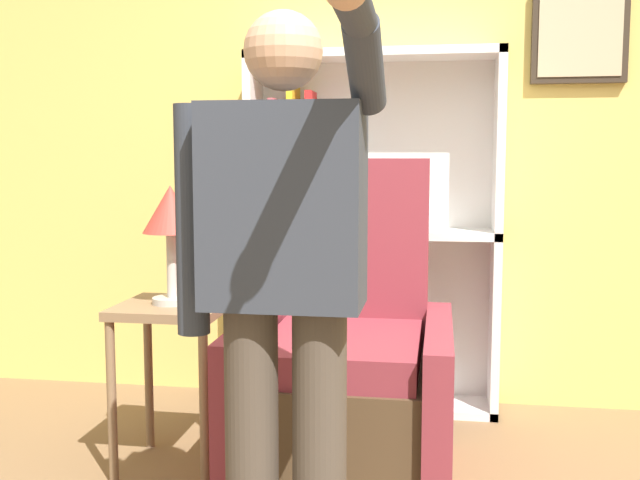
# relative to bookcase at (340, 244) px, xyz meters

# --- Properties ---
(wall_back) EXTENTS (8.00, 0.11, 2.80)m
(wall_back) POSITION_rel_bookcase_xyz_m (0.37, 0.16, 0.58)
(wall_back) COLOR #E0C160
(wall_back) RESTS_ON ground_plane
(bookcase) EXTENTS (1.24, 0.28, 1.77)m
(bookcase) POSITION_rel_bookcase_xyz_m (0.00, 0.00, 0.00)
(bookcase) COLOR white
(bookcase) RESTS_ON ground_plane
(armchair) EXTENTS (0.81, 0.89, 1.25)m
(armchair) POSITION_rel_bookcase_xyz_m (0.14, -0.83, -0.44)
(armchair) COLOR #4C3823
(armchair) RESTS_ON ground_plane
(person_standing) EXTENTS (0.58, 0.78, 1.64)m
(person_standing) POSITION_rel_bookcase_xyz_m (0.08, -1.74, 0.11)
(person_standing) COLOR #473D33
(person_standing) RESTS_ON ground_plane
(side_table) EXTENTS (0.42, 0.42, 0.67)m
(side_table) POSITION_rel_bookcase_xyz_m (-0.56, -0.88, -0.28)
(side_table) COLOR #846647
(side_table) RESTS_ON ground_plane
(table_lamp) EXTENTS (0.22, 0.22, 0.47)m
(table_lamp) POSITION_rel_bookcase_xyz_m (-0.56, -0.88, 0.20)
(table_lamp) COLOR #B7B2A8
(table_lamp) RESTS_ON side_table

